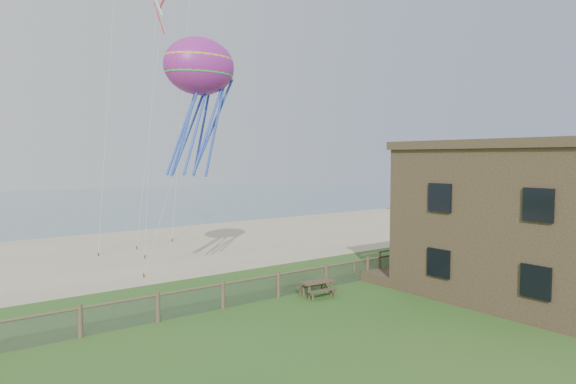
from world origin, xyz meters
The scene contains 9 objects.
ground centered at (0.00, 0.00, 0.00)m, with size 160.00×160.00×0.00m, color #265D20.
sand_beach centered at (0.00, 22.00, 0.00)m, with size 72.00×20.00×0.02m, color tan.
ocean centered at (0.00, 66.00, 0.00)m, with size 160.00×68.00×0.02m, color slate.
chainlink_fence centered at (0.00, 6.00, 0.55)m, with size 36.20×0.20×1.25m, color #503B2D, non-canonical shape.
motel centered at (13.00, -1.00, 3.50)m, with size 15.00×10.00×7.00m, color #432E24.
motel_deck centered at (13.00, 5.00, 0.25)m, with size 15.00×2.00×0.50m, color brown.
picnic_table centered at (1.58, 5.00, 0.35)m, with size 1.66×1.25×0.70m, color brown, non-canonical shape.
octopus_kite centered at (-1.54, 10.75, 9.35)m, with size 3.70×2.61×7.61m, color #FD2744, non-canonical shape.
kite_red centered at (-0.08, 18.52, 16.13)m, with size 0.97×0.70×2.05m, color red, non-canonical shape.
Camera 1 is at (-14.07, -13.31, 6.60)m, focal length 32.00 mm.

